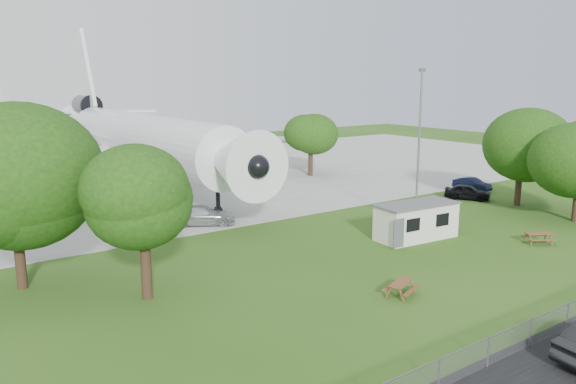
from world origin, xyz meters
TOP-DOWN VIEW (x-y plane):
  - ground at (0.00, 0.00)m, footprint 160.00×160.00m
  - concrete_apron at (0.00, 38.00)m, footprint 120.00×46.00m
  - airliner at (-2.00, 35.86)m, footprint 46.36×47.73m
  - site_cabin at (6.77, 4.84)m, footprint 6.85×3.20m
  - picnic_west at (-2.20, -2.14)m, footprint 2.22×2.04m
  - picnic_east at (12.80, -1.04)m, footprint 2.31×2.19m
  - fence at (0.00, -9.50)m, footprint 58.00×0.04m
  - lamp_mast at (8.20, 6.20)m, footprint 0.16×0.16m
  - tree_west_big at (-18.48, 10.80)m, footprint 9.43×9.43m
  - tree_west_small at (-13.41, 5.34)m, footprint 6.46×6.46m
  - tree_east_back at (22.51, 6.81)m, footprint 7.84×7.84m
  - tree_far_apron at (16.79, 30.27)m, footprint 6.57×6.57m
  - car_ne_hatch at (20.90, 11.05)m, footprint 3.67×4.48m
  - car_ne_sedan at (24.97, 13.55)m, footprint 1.68×4.04m
  - car_apron_van at (-4.10, 17.32)m, footprint 5.62×4.43m

SIDE VIEW (x-z plane):
  - ground at x=0.00m, z-range 0.00..0.00m
  - picnic_west at x=-2.20m, z-range -0.38..0.38m
  - picnic_east at x=12.80m, z-range -0.38..0.38m
  - fence at x=0.00m, z-range -0.65..0.65m
  - concrete_apron at x=0.00m, z-range 0.00..0.03m
  - car_ne_sedan at x=24.97m, z-range 0.00..1.30m
  - car_ne_hatch at x=20.90m, z-range 0.00..1.44m
  - car_apron_van at x=-4.10m, z-range 0.00..1.52m
  - site_cabin at x=6.77m, z-range 0.00..2.62m
  - tree_far_apron at x=16.79m, z-range 0.68..8.63m
  - airliner at x=-2.00m, z-range -3.57..14.11m
  - tree_east_back at x=22.51m, z-range 0.69..9.93m
  - tree_west_small at x=-13.41m, z-range 1.05..9.64m
  - tree_west_big at x=-18.48m, z-range 0.60..11.23m
  - lamp_mast at x=8.20m, z-range 0.00..12.00m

